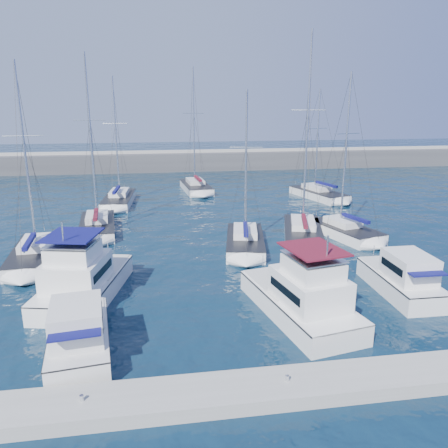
{
  "coord_description": "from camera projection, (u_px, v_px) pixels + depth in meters",
  "views": [
    {
      "loc": [
        -4.87,
        -25.7,
        11.41
      ],
      "look_at": [
        -0.21,
        4.28,
        3.0
      ],
      "focal_mm": 35.0,
      "sensor_mm": 36.0,
      "label": 1
    }
  ],
  "objects": [
    {
      "name": "sailboat_back_c",
      "position": [
        318.0,
        194.0,
        54.36
      ],
      "size": [
        5.36,
        9.11,
        13.5
      ],
      "rotation": [
        0.0,
        0.0,
        0.29
      ],
      "color": "silver",
      "rests_on": "ground"
    },
    {
      "name": "dock_cleat_centre",
      "position": [
        287.0,
        378.0,
        17.57
      ],
      "size": [
        0.16,
        0.16,
        0.25
      ],
      "primitive_type": "cylinder",
      "color": "silver",
      "rests_on": "dock"
    },
    {
      "name": "breakwater",
      "position": [
        184.0,
        164.0,
        77.47
      ],
      "size": [
        160.0,
        6.0,
        4.45
      ],
      "color": "#424244",
      "rests_on": "ground"
    },
    {
      "name": "dock",
      "position": [
        287.0,
        387.0,
        17.68
      ],
      "size": [
        40.0,
        2.2,
        0.6
      ],
      "primitive_type": "cube",
      "color": "gray",
      "rests_on": "ground"
    },
    {
      "name": "motor_yacht_stbd_inner",
      "position": [
        302.0,
        298.0,
        23.81
      ],
      "size": [
        5.09,
        9.11,
        4.69
      ],
      "rotation": [
        0.0,
        0.0,
        0.2
      ],
      "color": "silver",
      "rests_on": "ground"
    },
    {
      "name": "sailboat_mid_d",
      "position": [
        303.0,
        232.0,
        38.16
      ],
      "size": [
        5.55,
        9.66,
        17.49
      ],
      "rotation": [
        0.0,
        0.0,
        -0.28
      ],
      "color": "silver",
      "rests_on": "ground"
    },
    {
      "name": "sailboat_mid_e",
      "position": [
        345.0,
        231.0,
        38.58
      ],
      "size": [
        4.91,
        7.69,
        14.28
      ],
      "rotation": [
        0.0,
        0.0,
        0.28
      ],
      "color": "silver",
      "rests_on": "ground"
    },
    {
      "name": "sailboat_back_b",
      "position": [
        196.0,
        187.0,
        58.66
      ],
      "size": [
        3.94,
        8.75,
        16.31
      ],
      "rotation": [
        0.0,
        0.0,
        0.09
      ],
      "color": "silver",
      "rests_on": "ground"
    },
    {
      "name": "ground",
      "position": [
        237.0,
        286.0,
        28.24
      ],
      "size": [
        220.0,
        220.0,
        0.0
      ],
      "primitive_type": "plane",
      "color": "black",
      "rests_on": "ground"
    },
    {
      "name": "motor_yacht_port_inner",
      "position": [
        82.0,
        281.0,
        26.16
      ],
      "size": [
        5.38,
        8.9,
        4.69
      ],
      "rotation": [
        0.0,
        0.0,
        -0.22
      ],
      "color": "silver",
      "rests_on": "ground"
    },
    {
      "name": "sailboat_mid_b",
      "position": [
        97.0,
        226.0,
        40.15
      ],
      "size": [
        3.82,
        8.76,
        16.0
      ],
      "rotation": [
        0.0,
        0.0,
        0.09
      ],
      "color": "silver",
      "rests_on": "ground"
    },
    {
      "name": "sailboat_back_a",
      "position": [
        119.0,
        199.0,
        51.23
      ],
      "size": [
        3.6,
        9.12,
        14.71
      ],
      "rotation": [
        0.0,
        0.0,
        -0.06
      ],
      "color": "silver",
      "rests_on": "ground"
    },
    {
      "name": "motor_yacht_port_outer",
      "position": [
        79.0,
        337.0,
        20.27
      ],
      "size": [
        3.48,
        6.68,
        3.2
      ],
      "rotation": [
        0.0,
        0.0,
        0.13
      ],
      "color": "silver",
      "rests_on": "ground"
    },
    {
      "name": "dock_cleat_near_port",
      "position": [
        82.0,
        398.0,
        16.38
      ],
      "size": [
        0.16,
        0.16,
        0.25
      ],
      "primitive_type": "cylinder",
      "color": "silver",
      "rests_on": "dock"
    },
    {
      "name": "motor_yacht_stbd_outer",
      "position": [
        402.0,
        280.0,
        26.79
      ],
      "size": [
        2.78,
        6.65,
        3.2
      ],
      "rotation": [
        0.0,
        0.0,
        -0.02
      ],
      "color": "silver",
      "rests_on": "ground"
    },
    {
      "name": "sailboat_mid_a",
      "position": [
        35.0,
        254.0,
        32.64
      ],
      "size": [
        3.76,
        8.59,
        14.66
      ],
      "rotation": [
        0.0,
        0.0,
        0.08
      ],
      "color": "silver",
      "rests_on": "ground"
    },
    {
      "name": "sailboat_mid_c",
      "position": [
        245.0,
        241.0,
        35.69
      ],
      "size": [
        4.38,
        8.42,
        12.81
      ],
      "rotation": [
        0.0,
        0.0,
        -0.18
      ],
      "color": "silver",
      "rests_on": "ground"
    }
  ]
}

